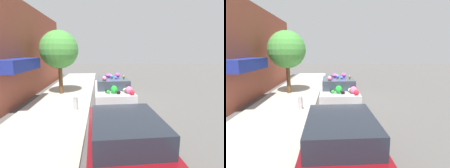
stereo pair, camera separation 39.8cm
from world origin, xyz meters
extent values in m
plane|color=#565451|center=(0.00, 0.00, 0.00)|extent=(60.00, 60.00, 0.00)
cube|color=#B2ADA3|center=(0.00, 2.70, 0.06)|extent=(24.00, 3.20, 0.13)
cube|color=#9E4C38|center=(0.00, 4.95, 2.79)|extent=(18.00, 0.30, 5.58)
cube|color=navy|center=(-0.84, 4.35, 2.18)|extent=(3.11, 0.90, 0.55)
cylinder|color=brown|center=(1.81, 3.06, 1.10)|extent=(0.24, 0.24, 1.96)
sphere|color=#47933D|center=(1.81, 3.06, 2.90)|extent=(2.34, 2.34, 2.34)
cylinder|color=#B2B2B7|center=(-1.57, 1.70, 0.40)|extent=(0.20, 0.20, 0.55)
sphere|color=#B2B2B7|center=(-1.57, 1.70, 0.74)|extent=(0.18, 0.18, 0.18)
cube|color=#B7BABF|center=(0.00, -0.07, 0.59)|extent=(4.40, 1.96, 0.60)
cube|color=#333D47|center=(-0.17, -0.08, 1.14)|extent=(2.00, 1.67, 0.49)
cylinder|color=black|center=(1.33, 0.81, 0.29)|extent=(0.59, 0.20, 0.59)
cylinder|color=black|center=(1.37, -0.89, 0.29)|extent=(0.59, 0.20, 0.59)
cylinder|color=black|center=(-1.37, 0.74, 0.29)|extent=(0.59, 0.20, 0.59)
cylinder|color=black|center=(-1.33, -0.96, 0.29)|extent=(0.59, 0.20, 0.59)
sphere|color=purple|center=(1.19, -0.72, 1.01)|extent=(0.32, 0.32, 0.25)
ellipsoid|color=green|center=(-1.52, 0.21, 0.97)|extent=(0.23, 0.23, 0.15)
sphere|color=red|center=(-1.90, -0.84, 1.01)|extent=(0.25, 0.25, 0.23)
ellipsoid|color=black|center=(-1.68, -0.25, 0.96)|extent=(0.15, 0.19, 0.14)
ellipsoid|color=#AA38C8|center=(0.26, 0.10, 1.48)|extent=(0.46, 0.45, 0.20)
ellipsoid|color=green|center=(-1.51, -0.06, 1.07)|extent=(0.36, 0.34, 0.36)
sphere|color=white|center=(1.53, -0.47, 1.06)|extent=(0.43, 0.43, 0.33)
ellipsoid|color=red|center=(1.78, 0.31, 0.96)|extent=(0.18, 0.17, 0.15)
sphere|color=black|center=(-1.38, 0.27, 0.96)|extent=(0.19, 0.19, 0.14)
ellipsoid|color=white|center=(-1.24, -0.64, 0.98)|extent=(0.29, 0.31, 0.18)
ellipsoid|color=brown|center=(-0.19, -0.69, 1.46)|extent=(0.17, 0.13, 0.17)
sphere|color=pink|center=(-0.83, 0.37, 1.49)|extent=(0.31, 0.31, 0.22)
sphere|color=white|center=(1.79, -0.02, 1.01)|extent=(0.35, 0.35, 0.25)
ellipsoid|color=pink|center=(1.49, -0.48, 1.01)|extent=(0.31, 0.31, 0.24)
sphere|color=blue|center=(-0.10, -0.06, 1.46)|extent=(0.21, 0.21, 0.15)
ellipsoid|color=purple|center=(0.28, -0.41, 1.49)|extent=(0.31, 0.27, 0.22)
sphere|color=green|center=(0.20, -0.04, 1.45)|extent=(0.19, 0.19, 0.15)
sphere|color=purple|center=(0.97, 0.61, 1.04)|extent=(0.35, 0.35, 0.30)
sphere|color=pink|center=(-1.58, -0.75, 1.05)|extent=(0.40, 0.40, 0.33)
sphere|color=black|center=(-1.28, -0.79, 1.04)|extent=(0.41, 0.41, 0.29)
ellipsoid|color=blue|center=(-0.30, -0.26, 1.44)|extent=(0.21, 0.21, 0.11)
sphere|color=black|center=(-0.13, 0.30, 1.46)|extent=(0.17, 0.17, 0.15)
ellipsoid|color=brown|center=(-1.53, -0.73, 1.01)|extent=(0.50, 0.50, 0.24)
sphere|color=brown|center=(1.40, -0.58, 0.98)|extent=(0.20, 0.20, 0.17)
cube|color=maroon|center=(-5.60, 0.02, 0.61)|extent=(4.30, 1.85, 0.59)
cube|color=#1E232D|center=(-5.77, 0.01, 1.15)|extent=(1.96, 1.56, 0.48)
cylinder|color=black|center=(-4.32, 0.84, 0.32)|extent=(0.64, 0.20, 0.64)
cylinder|color=black|center=(-4.26, -0.70, 0.32)|extent=(0.64, 0.20, 0.64)
camera|label=1|loc=(-9.34, 0.58, 2.81)|focal=28.00mm
camera|label=2|loc=(-9.35, 0.18, 2.81)|focal=28.00mm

